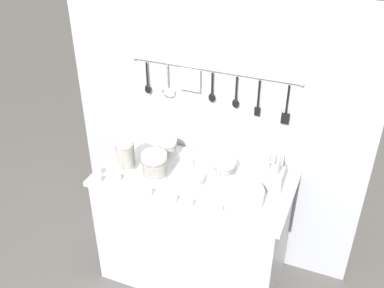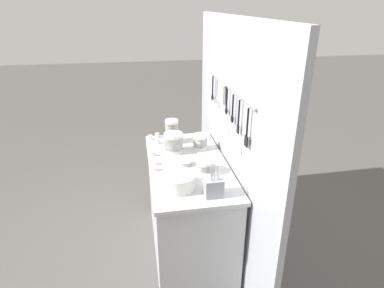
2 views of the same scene
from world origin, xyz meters
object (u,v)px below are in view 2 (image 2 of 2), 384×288
(cup_back_left, at_px, (158,141))
(plate_stack, at_px, (178,181))
(cup_edge_far, at_px, (200,156))
(cutlery_caddy, at_px, (213,186))
(cup_back_right, at_px, (157,135))
(bowl_stack_nested_right, at_px, (200,142))
(bowl_stack_short_front, at_px, (206,166))
(cup_by_caddy, at_px, (155,168))
(bowl_stack_back_corner, at_px, (172,131))
(cup_centre, at_px, (157,180))
(cup_mid_row, at_px, (154,162))
(bowl_stack_wide_centre, at_px, (173,143))
(cup_beside_plates, at_px, (152,153))
(steel_mixing_bowl, at_px, (185,163))
(cup_front_left, at_px, (150,137))

(cup_back_left, bearing_deg, plate_stack, 5.70)
(plate_stack, relative_size, cup_edge_far, 5.58)
(cutlery_caddy, relative_size, cup_back_right, 6.48)
(bowl_stack_nested_right, bearing_deg, cup_back_right, -132.61)
(bowl_stack_short_front, distance_m, cutlery_caddy, 0.32)
(cup_back_right, relative_size, cup_by_caddy, 1.00)
(plate_stack, bearing_deg, cup_by_caddy, -152.76)
(bowl_stack_back_corner, bearing_deg, cup_centre, -14.99)
(cup_mid_row, height_order, cup_back_right, same)
(bowl_stack_nested_right, relative_size, cutlery_caddy, 0.48)
(bowl_stack_wide_centre, bearing_deg, cup_back_left, -148.70)
(bowl_stack_wide_centre, distance_m, cutlery_caddy, 0.73)
(bowl_stack_nested_right, height_order, cup_beside_plates, bowl_stack_nested_right)
(bowl_stack_nested_right, relative_size, bowl_stack_wide_centre, 0.79)
(bowl_stack_back_corner, relative_size, cup_mid_row, 4.99)
(bowl_stack_wide_centre, distance_m, bowl_stack_short_front, 0.44)
(cup_back_left, bearing_deg, bowl_stack_nested_right, 63.40)
(bowl_stack_wide_centre, xyz_separation_m, cup_by_caddy, (0.31, -0.18, -0.06))
(bowl_stack_nested_right, distance_m, steel_mixing_bowl, 0.33)
(bowl_stack_wide_centre, distance_m, cup_mid_row, 0.28)
(bowl_stack_back_corner, bearing_deg, steel_mixing_bowl, 5.69)
(bowl_stack_wide_centre, xyz_separation_m, cup_front_left, (-0.30, -0.18, -0.06))
(cup_back_left, bearing_deg, bowl_stack_back_corner, 94.70)
(cup_centre, bearing_deg, cup_back_left, 175.46)
(plate_stack, bearing_deg, bowl_stack_short_front, 128.77)
(cup_beside_plates, bearing_deg, steel_mixing_bowl, 49.60)
(steel_mixing_bowl, height_order, cup_by_caddy, cup_by_caddy)
(bowl_stack_short_front, bearing_deg, cup_beside_plates, -131.93)
(cup_centre, bearing_deg, cup_front_left, -179.41)
(bowl_stack_wide_centre, relative_size, cup_mid_row, 3.96)
(bowl_stack_back_corner, bearing_deg, cup_by_caddy, -20.48)
(bowl_stack_wide_centre, relative_size, cup_front_left, 3.96)
(bowl_stack_wide_centre, bearing_deg, cup_beside_plates, -75.18)
(cup_beside_plates, bearing_deg, cutlery_caddy, 28.51)
(bowl_stack_nested_right, height_order, cup_edge_far, bowl_stack_nested_right)
(plate_stack, height_order, cup_by_caddy, plate_stack)
(cup_back_right, relative_size, cup_beside_plates, 1.00)
(cup_mid_row, distance_m, cup_front_left, 0.51)
(cup_by_caddy, bearing_deg, cutlery_caddy, 42.05)
(cup_front_left, bearing_deg, cup_edge_far, 39.79)
(bowl_stack_short_front, relative_size, cup_front_left, 3.33)
(cup_centre, relative_size, cup_by_caddy, 1.00)
(bowl_stack_back_corner, bearing_deg, cutlery_caddy, 10.17)
(cup_beside_plates, bearing_deg, cup_mid_row, 0.00)
(bowl_stack_back_corner, bearing_deg, bowl_stack_wide_centre, -3.10)
(plate_stack, xyz_separation_m, cup_front_left, (-0.88, -0.14, -0.03))
(bowl_stack_short_front, height_order, cup_edge_far, bowl_stack_short_front)
(cup_front_left, xyz_separation_m, cup_beside_plates, (0.35, 0.00, 0.00))
(plate_stack, bearing_deg, cutlery_caddy, 60.23)
(bowl_stack_nested_right, height_order, bowl_stack_wide_centre, bowl_stack_wide_centre)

